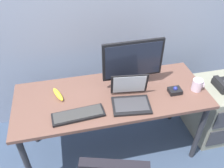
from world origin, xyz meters
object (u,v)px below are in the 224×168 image
(file_cabinet, at_px, (214,110))
(laptop, at_px, (130,97))
(monitor_main, at_px, (133,62))
(keyboard, at_px, (78,115))
(trackball_mouse, at_px, (175,91))
(coffee_mug, at_px, (197,85))
(banana, at_px, (58,94))
(desk_phone, at_px, (224,85))

(file_cabinet, distance_m, laptop, 1.11)
(monitor_main, bearing_deg, keyboard, -151.88)
(file_cabinet, relative_size, keyboard, 1.52)
(file_cabinet, relative_size, trackball_mouse, 5.81)
(coffee_mug, bearing_deg, keyboard, -175.01)
(monitor_main, relative_size, trackball_mouse, 4.82)
(keyboard, height_order, trackball_mouse, trackball_mouse)
(laptop, bearing_deg, coffee_mug, 2.77)
(banana, bearing_deg, keyboard, -62.55)
(trackball_mouse, height_order, coffee_mug, coffee_mug)
(keyboard, distance_m, banana, 0.31)
(banana, bearing_deg, desk_phone, -3.48)
(file_cabinet, distance_m, banana, 1.64)
(trackball_mouse, distance_m, coffee_mug, 0.21)
(desk_phone, distance_m, coffee_mug, 0.40)
(trackball_mouse, relative_size, coffee_mug, 1.02)
(desk_phone, relative_size, keyboard, 0.48)
(desk_phone, relative_size, monitor_main, 0.38)
(file_cabinet, bearing_deg, desk_phone, -116.78)
(file_cabinet, height_order, keyboard, keyboard)
(monitor_main, xyz_separation_m, laptop, (-0.07, -0.21, -0.20))
(file_cabinet, relative_size, monitor_main, 1.20)
(trackball_mouse, bearing_deg, banana, 169.94)
(desk_phone, relative_size, laptop, 0.59)
(laptop, xyz_separation_m, coffee_mug, (0.62, 0.03, -0.00))
(laptop, distance_m, banana, 0.62)
(monitor_main, distance_m, laptop, 0.30)
(file_cabinet, bearing_deg, keyboard, -172.24)
(file_cabinet, distance_m, desk_phone, 0.35)
(file_cabinet, xyz_separation_m, monitor_main, (-0.92, 0.08, 0.69))
(laptop, height_order, trackball_mouse, laptop)
(file_cabinet, distance_m, coffee_mug, 0.62)
(desk_phone, bearing_deg, keyboard, -172.85)
(desk_phone, height_order, keyboard, keyboard)
(file_cabinet, relative_size, coffee_mug, 5.94)
(keyboard, relative_size, coffee_mug, 3.90)
(desk_phone, bearing_deg, coffee_mug, -166.64)
(desk_phone, relative_size, coffee_mug, 1.86)
(coffee_mug, distance_m, banana, 1.22)
(keyboard, height_order, coffee_mug, coffee_mug)
(trackball_mouse, bearing_deg, monitor_main, 152.42)
(laptop, relative_size, coffee_mug, 3.17)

